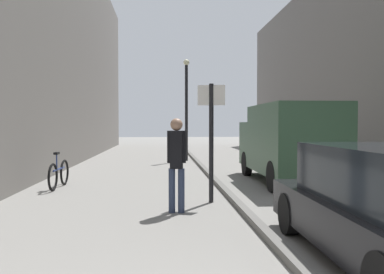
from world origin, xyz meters
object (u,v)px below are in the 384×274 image
at_px(bicycle_leaning, 59,174).
at_px(delivery_van, 288,141).
at_px(street_sign_post, 211,132).
at_px(lamp_post, 186,103).
at_px(pedestrian_main_foreground, 176,158).

bearing_deg(bicycle_leaning, delivery_van, 6.64).
distance_m(street_sign_post, bicycle_leaning, 4.62).
bearing_deg(bicycle_leaning, lamp_post, 65.56).
bearing_deg(lamp_post, pedestrian_main_foreground, -94.55).
xyz_separation_m(pedestrian_main_foreground, bicycle_leaning, (-3.05, 3.24, -0.68)).
distance_m(street_sign_post, lamp_post, 10.16).
bearing_deg(street_sign_post, bicycle_leaning, -16.31).
height_order(street_sign_post, bicycle_leaning, street_sign_post).
height_order(delivery_van, bicycle_leaning, delivery_van).
relative_size(lamp_post, bicycle_leaning, 2.69).
relative_size(street_sign_post, bicycle_leaning, 1.47).
height_order(pedestrian_main_foreground, bicycle_leaning, pedestrian_main_foreground).
height_order(pedestrian_main_foreground, delivery_van, delivery_van).
relative_size(delivery_van, bicycle_leaning, 2.77).
relative_size(pedestrian_main_foreground, delivery_van, 0.37).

